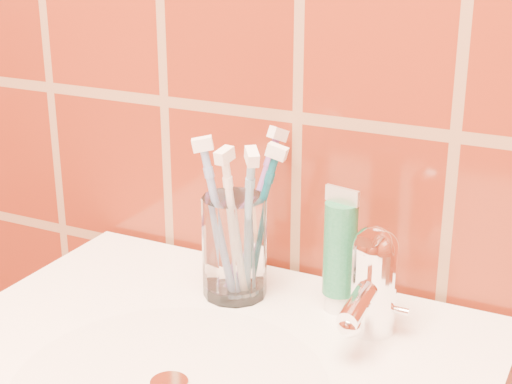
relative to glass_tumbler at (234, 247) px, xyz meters
The scene contains 8 objects.
glass_tumbler is the anchor object (origin of this frame).
toothpaste_tube 0.12m from the glass_tumbler, ahead, with size 0.04×0.04×0.14m.
faucet 0.17m from the glass_tumbler, ahead, with size 0.05×0.11×0.12m.
toothbrush_0 0.04m from the glass_tumbler, 120.60° to the right, with size 0.05×0.04×0.20m, color #7291CC, non-canonical shape.
toothbrush_1 0.04m from the glass_tumbler, 64.17° to the right, with size 0.03×0.05×0.19m, color white, non-canonical shape.
toothbrush_2 0.04m from the glass_tumbler, 29.90° to the left, with size 0.07×0.03×0.19m, color #0D586E, non-canonical shape.
toothbrush_3 0.05m from the glass_tumbler, 82.24° to the left, with size 0.05×0.09×0.19m, color #714697, non-canonical shape.
toothbrush_4 0.04m from the glass_tumbler, 31.90° to the right, with size 0.06×0.07×0.20m, color #6E9EC4, non-canonical shape.
Camera 1 is at (0.35, 0.39, 1.27)m, focal length 55.00 mm.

